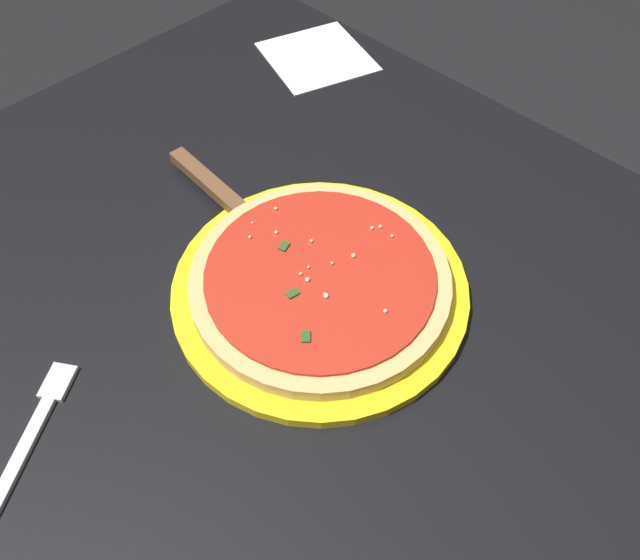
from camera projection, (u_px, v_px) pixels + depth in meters
The scene contains 7 objects.
ground_plane at pixel (320, 554), 1.20m from camera, with size 5.00×5.00×0.00m, color black.
restaurant_table at pixel (321, 404), 0.70m from camera, with size 1.12×0.88×0.76m.
serving_plate at pixel (320, 288), 0.63m from camera, with size 0.30×0.30×0.01m, color yellow.
pizza at pixel (320, 279), 0.62m from camera, with size 0.26×0.26×0.02m.
pizza_server at pixel (229, 202), 0.69m from camera, with size 0.22×0.08×0.01m.
napkin_folded_right at pixel (317, 57), 0.90m from camera, with size 0.14×0.14×0.00m, color white.
fork at pixel (26, 446), 0.53m from camera, with size 0.12×0.16×0.00m.
Camera 1 is at (-0.22, 0.23, 1.27)m, focal length 34.74 mm.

